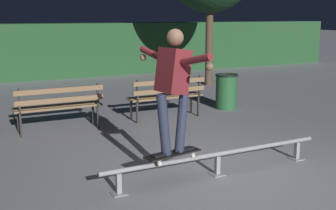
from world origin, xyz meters
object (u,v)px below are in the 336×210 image
grind_rail (218,158)px  park_bench_left_center (167,94)px  trash_can (226,91)px  skateboarder (173,81)px  park_bench_leftmost (59,103)px  skateboard (173,154)px

grind_rail → park_bench_left_center: bearing=75.0°
trash_can → park_bench_left_center: bearing=-170.4°
skateboarder → grind_rail: bearing=-0.0°
skateboarder → park_bench_leftmost: skateboarder is taller
grind_rail → skateboard: (-0.68, 0.00, 0.15)m
skateboarder → park_bench_left_center: 3.62m
grind_rail → skateboard: 0.70m
trash_can → skateboard: bearing=-132.8°
grind_rail → park_bench_leftmost: (-1.37, 3.18, 0.29)m
grind_rail → park_bench_left_center: 3.30m
park_bench_left_center → skateboard: bearing=-115.8°
grind_rail → trash_can: 4.29m
park_bench_leftmost → trash_can: 3.91m
grind_rail → trash_can: trash_can is taller
skateboarder → trash_can: size_ratio=1.95×
grind_rail → park_bench_left_center: park_bench_left_center is taller
park_bench_left_center → trash_can: 1.70m
skateboard → park_bench_leftmost: size_ratio=0.50×
skateboard → park_bench_left_center: size_ratio=0.50×
grind_rail → skateboarder: size_ratio=2.14×
skateboarder → skateboard: bearing=-170.5°
park_bench_leftmost → skateboarder: bearing=-77.7°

